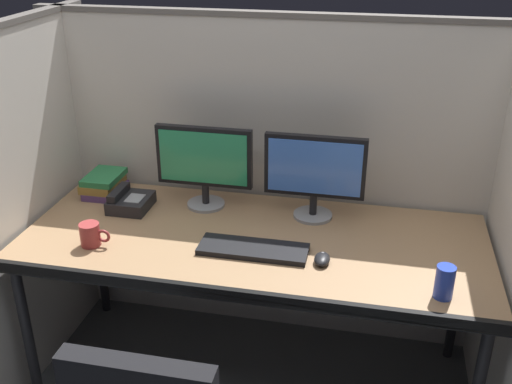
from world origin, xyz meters
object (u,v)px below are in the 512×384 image
(monitor_right, at_px, (315,171))
(computer_mouse, at_px, (322,259))
(desk, at_px, (253,249))
(desk_phone, at_px, (130,202))
(keyboard_main, at_px, (253,249))
(soda_can, at_px, (445,282))
(book_stack, at_px, (104,184))
(monitor_left, at_px, (204,162))
(coffee_mug, at_px, (91,235))

(monitor_right, distance_m, computer_mouse, 0.43)
(desk, distance_m, desk_phone, 0.62)
(computer_mouse, bearing_deg, keyboard_main, 174.29)
(monitor_right, height_order, soda_can, monitor_right)
(book_stack, bearing_deg, soda_can, -19.77)
(monitor_left, relative_size, coffee_mug, 3.41)
(monitor_left, height_order, coffee_mug, monitor_left)
(keyboard_main, bearing_deg, monitor_left, 130.08)
(keyboard_main, height_order, computer_mouse, computer_mouse)
(keyboard_main, relative_size, coffee_mug, 3.41)
(monitor_left, distance_m, soda_can, 1.14)
(soda_can, bearing_deg, coffee_mug, 176.70)
(desk, xyz_separation_m, desk_phone, (-0.60, 0.15, 0.08))
(computer_mouse, relative_size, desk_phone, 0.51)
(monitor_left, xyz_separation_m, soda_can, (1.00, -0.52, -0.15))
(keyboard_main, bearing_deg, desk, 103.14)
(monitor_right, distance_m, keyboard_main, 0.44)
(book_stack, distance_m, soda_can, 1.60)
(desk_phone, bearing_deg, computer_mouse, -17.56)
(computer_mouse, bearing_deg, coffee_mug, -176.42)
(monitor_left, xyz_separation_m, book_stack, (-0.51, 0.03, -0.17))
(computer_mouse, height_order, soda_can, soda_can)
(coffee_mug, height_order, desk_phone, coffee_mug)
(monitor_right, xyz_separation_m, computer_mouse, (0.08, -0.37, -0.20))
(coffee_mug, xyz_separation_m, soda_can, (1.35, -0.08, 0.01))
(desk, relative_size, soda_can, 15.57)
(desk, bearing_deg, keyboard_main, -76.86)
(monitor_right, xyz_separation_m, book_stack, (-0.99, 0.04, -0.17))
(keyboard_main, xyz_separation_m, book_stack, (-0.80, 0.38, 0.04))
(keyboard_main, xyz_separation_m, desk_phone, (-0.62, 0.26, 0.02))
(computer_mouse, xyz_separation_m, coffee_mug, (-0.92, -0.06, 0.03))
(coffee_mug, distance_m, desk_phone, 0.34)
(desk, distance_m, monitor_right, 0.42)
(monitor_left, xyz_separation_m, monitor_right, (0.49, -0.01, 0.00))
(coffee_mug, bearing_deg, soda_can, -3.30)
(desk, bearing_deg, book_stack, 160.50)
(desk_phone, relative_size, soda_can, 1.56)
(soda_can, bearing_deg, desk_phone, 162.52)
(keyboard_main, bearing_deg, monitor_right, 60.92)
(monitor_left, bearing_deg, monitor_right, -1.00)
(desk_phone, bearing_deg, monitor_right, 6.18)
(monitor_right, bearing_deg, book_stack, 177.98)
(desk, bearing_deg, monitor_right, 48.06)
(desk, bearing_deg, desk_phone, 165.75)
(desk, xyz_separation_m, monitor_left, (-0.27, 0.25, 0.27))
(monitor_right, bearing_deg, desk, -131.94)
(monitor_left, height_order, computer_mouse, monitor_left)
(keyboard_main, relative_size, book_stack, 2.01)
(desk_phone, bearing_deg, monitor_left, 16.53)
(coffee_mug, bearing_deg, monitor_left, 51.72)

